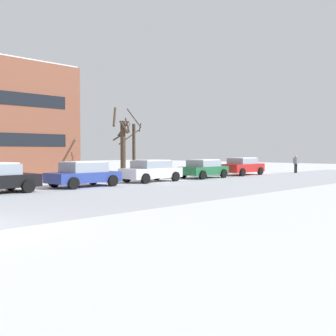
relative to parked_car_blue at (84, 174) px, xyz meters
name	(u,v)px	position (x,y,z in m)	size (l,w,h in m)	color
parked_car_blue	(84,174)	(0.00, 0.00, 0.00)	(4.06, 2.16, 1.43)	#283D93
parked_car_white	(151,171)	(5.19, -0.01, 0.00)	(4.23, 2.05, 1.43)	white
parked_car_green	(204,168)	(10.38, -0.12, -0.02)	(3.94, 2.09, 1.38)	#1E6038
parked_car_red	(243,166)	(15.57, -0.03, 0.02)	(4.28, 2.04, 1.46)	red
pedestrian_crossing	(296,163)	(21.81, -1.60, 0.21)	(0.58, 0.45, 1.62)	black
tree_far_right	(123,145)	(5.99, 3.91, 1.70)	(1.84, 1.49, 5.24)	#423326
tree_far_mid	(134,148)	(7.01, 3.85, 1.52)	(1.80, 1.82, 5.12)	#423326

